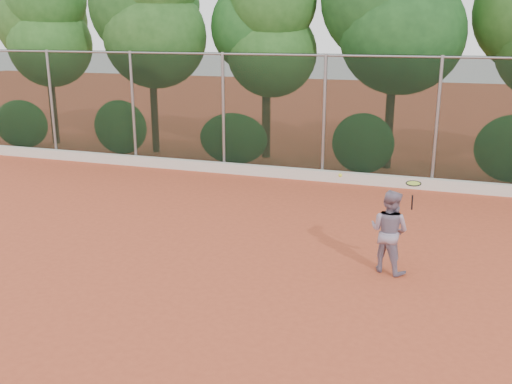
% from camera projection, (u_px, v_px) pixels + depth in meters
% --- Properties ---
extents(ground, '(80.00, 80.00, 0.00)m').
position_uv_depth(ground, '(238.00, 276.00, 9.92)').
color(ground, '#BC4B2C').
rests_on(ground, ground).
extents(concrete_curb, '(24.00, 0.20, 0.30)m').
position_uv_depth(concrete_curb, '(321.00, 175.00, 16.10)').
color(concrete_curb, silver).
rests_on(concrete_curb, ground).
extents(tennis_player, '(0.88, 0.80, 1.49)m').
position_uv_depth(tennis_player, '(389.00, 231.00, 9.93)').
color(tennis_player, gray).
rests_on(tennis_player, ground).
extents(chainlink_fence, '(24.09, 0.09, 3.50)m').
position_uv_depth(chainlink_fence, '(324.00, 114.00, 15.79)').
color(chainlink_fence, black).
rests_on(chainlink_fence, ground).
extents(foliage_backdrop, '(23.70, 3.63, 7.55)m').
position_uv_depth(foliage_backdrop, '(323.00, 20.00, 17.06)').
color(foliage_backdrop, '#3D2517').
rests_on(foliage_backdrop, ground).
extents(tennis_racket, '(0.30, 0.30, 0.51)m').
position_uv_depth(tennis_racket, '(413.00, 186.00, 9.54)').
color(tennis_racket, black).
rests_on(tennis_racket, ground).
extents(tennis_ball_in_flight, '(0.07, 0.07, 0.07)m').
position_uv_depth(tennis_ball_in_flight, '(340.00, 175.00, 10.29)').
color(tennis_ball_in_flight, '#E3F036').
rests_on(tennis_ball_in_flight, ground).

